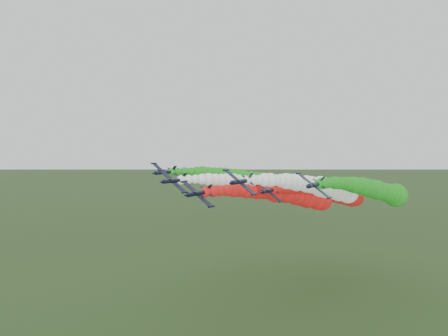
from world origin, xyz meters
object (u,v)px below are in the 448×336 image
at_px(jet_outer_right, 378,191).
at_px(jet_lead, 295,196).
at_px(jet_inner_left, 272,187).
at_px(jet_trail, 335,194).
at_px(jet_inner_right, 324,188).
at_px(jet_outer_left, 255,180).

bearing_deg(jet_outer_right, jet_lead, -147.17).
relative_size(jet_inner_left, jet_trail, 1.01).
bearing_deg(jet_inner_right, jet_inner_left, 177.27).
bearing_deg(jet_outer_right, jet_inner_right, -151.90).
bearing_deg(jet_inner_right, jet_outer_left, 158.54).
height_order(jet_lead, jet_trail, jet_lead).
bearing_deg(jet_outer_right, jet_trail, 144.25).
bearing_deg(jet_inner_left, jet_lead, -34.31).
distance_m(jet_outer_left, jet_trail, 30.00).
bearing_deg(jet_lead, jet_trail, 77.92).
xyz_separation_m(jet_inner_left, jet_trail, (16.86, 19.49, -3.28)).
bearing_deg(jet_outer_left, jet_trail, 16.58).
height_order(jet_inner_left, jet_inner_right, jet_inner_right).
xyz_separation_m(jet_lead, jet_outer_right, (22.87, 14.75, 1.61)).
relative_size(jet_inner_right, jet_trail, 1.00).
distance_m(jet_inner_right, jet_outer_right, 17.20).
relative_size(jet_outer_left, jet_outer_right, 1.00).
xyz_separation_m(jet_inner_right, jet_outer_right, (15.16, 8.09, -0.85)).
height_order(jet_inner_right, jet_trail, jet_inner_right).
relative_size(jet_inner_left, jet_outer_left, 1.00).
height_order(jet_lead, jet_outer_right, jet_outer_right).
relative_size(jet_inner_left, jet_inner_right, 1.00).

